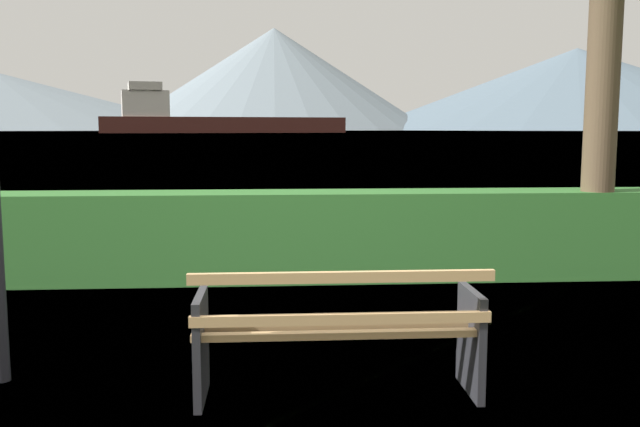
% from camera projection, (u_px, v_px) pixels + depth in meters
% --- Properties ---
extents(ground_plane, '(1400.00, 1400.00, 0.00)m').
position_uv_depth(ground_plane, '(337.00, 394.00, 4.43)').
color(ground_plane, '#567A38').
extents(water_surface, '(620.00, 620.00, 0.00)m').
position_uv_depth(water_surface, '(275.00, 132.00, 307.48)').
color(water_surface, '#7A99A8').
rests_on(water_surface, ground_plane).
extents(park_bench, '(1.81, 0.58, 0.87)m').
position_uv_depth(park_bench, '(338.00, 332.00, 4.32)').
color(park_bench, tan).
rests_on(park_bench, ground_plane).
extents(hedge_row, '(13.58, 0.70, 0.99)m').
position_uv_depth(hedge_row, '(310.00, 235.00, 7.75)').
color(hedge_row, '#387A33').
rests_on(hedge_row, ground_plane).
extents(cargo_ship_large, '(83.30, 30.90, 16.47)m').
position_uv_depth(cargo_ship_large, '(207.00, 119.00, 232.79)').
color(cargo_ship_large, '#471E19').
rests_on(cargo_ship_large, water_surface).
extents(distant_hills, '(799.10, 345.22, 79.49)m').
position_uv_depth(distant_hills, '(325.00, 90.00, 538.74)').
color(distant_hills, gray).
rests_on(distant_hills, ground_plane).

